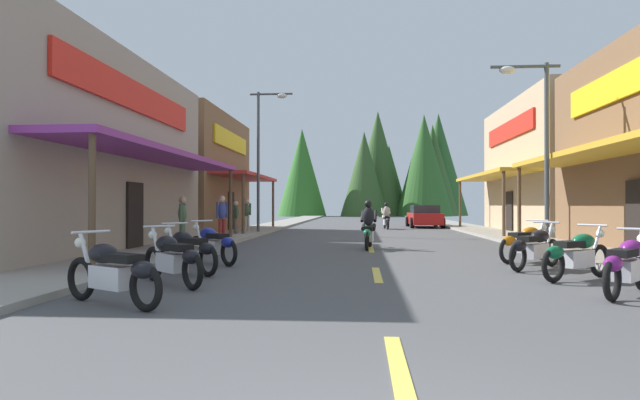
{
  "coord_description": "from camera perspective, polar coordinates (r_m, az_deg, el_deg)",
  "views": [
    {
      "loc": [
        -0.32,
        -2.59,
        1.41
      ],
      "look_at": [
        -3.11,
        34.21,
        1.75
      ],
      "focal_mm": 30.41,
      "sensor_mm": 36.0,
      "label": 1
    }
  ],
  "objects": [
    {
      "name": "storefront_left_far",
      "position": [
        30.09,
        -15.98,
        2.66
      ],
      "size": [
        8.95,
        9.7,
        6.15
      ],
      "color": "brown",
      "rests_on": "ground"
    },
    {
      "name": "streetlamp_right",
      "position": [
        17.78,
        21.75,
        7.12
      ],
      "size": [
        2.07,
        0.3,
        5.72
      ],
      "color": "#474C51",
      "rests_on": "ground"
    },
    {
      "name": "motorcycle_parked_left_2",
      "position": [
        11.49,
        -13.71,
        -5.11
      ],
      "size": [
        1.69,
        1.46,
        1.04
      ],
      "rotation": [
        0.0,
        0.0,
        2.44
      ],
      "color": "black",
      "rests_on": "ground"
    },
    {
      "name": "treeline_backdrop",
      "position": [
        71.57,
        8.16,
        3.37
      ],
      "size": [
        24.82,
        12.59,
        13.92
      ],
      "color": "#2A5623",
      "rests_on": "ground"
    },
    {
      "name": "motorcycle_parked_left_1",
      "position": [
        9.87,
        -15.26,
        -5.86
      ],
      "size": [
        1.6,
        1.56,
        1.04
      ],
      "rotation": [
        0.0,
        0.0,
        2.37
      ],
      "color": "black",
      "rests_on": "ground"
    },
    {
      "name": "sidewalk_left",
      "position": [
        29.2,
        -7.0,
        -3.18
      ],
      "size": [
        2.32,
        82.02,
        0.12
      ],
      "primitive_type": "cube",
      "color": "gray",
      "rests_on": "ground"
    },
    {
      "name": "rider_cruising_lead",
      "position": [
        17.42,
        5.13,
        -3.01
      ],
      "size": [
        0.61,
        2.14,
        1.57
      ],
      "rotation": [
        0.0,
        0.0,
        1.49
      ],
      "color": "black",
      "rests_on": "ground"
    },
    {
      "name": "motorcycle_parked_right_1",
      "position": [
        9.68,
        29.61,
        -5.92
      ],
      "size": [
        1.47,
        1.69,
        1.04
      ],
      "rotation": [
        0.0,
        0.0,
        0.86
      ],
      "color": "black",
      "rests_on": "ground"
    },
    {
      "name": "motorcycle_parked_left_3",
      "position": [
        13.22,
        -11.23,
        -4.51
      ],
      "size": [
        1.61,
        1.56,
        1.04
      ],
      "rotation": [
        0.0,
        0.0,
        2.37
      ],
      "color": "black",
      "rests_on": "ground"
    },
    {
      "name": "motorcycle_parked_right_2",
      "position": [
        11.31,
        25.38,
        -5.15
      ],
      "size": [
        1.76,
        1.37,
        1.04
      ],
      "rotation": [
        0.0,
        0.0,
        0.65
      ],
      "color": "black",
      "rests_on": "ground"
    },
    {
      "name": "rider_cruising_trailing",
      "position": [
        31.94,
        6.99,
        -1.88
      ],
      "size": [
        0.6,
        2.14,
        1.57
      ],
      "rotation": [
        0.0,
        0.0,
        1.64
      ],
      "color": "black",
      "rests_on": "ground"
    },
    {
      "name": "pedestrian_browsing",
      "position": [
        26.63,
        -7.72,
        -1.4
      ],
      "size": [
        0.42,
        0.49,
        1.73
      ],
      "rotation": [
        0.0,
        0.0,
        5.69
      ],
      "color": "#B2A599",
      "rests_on": "ground"
    },
    {
      "name": "parked_car_curbside",
      "position": [
        34.82,
        10.94,
        -1.71
      ],
      "size": [
        2.1,
        4.32,
        1.4
      ],
      "rotation": [
        0.0,
        0.0,
        1.58
      ],
      "color": "#B21919",
      "rests_on": "ground"
    },
    {
      "name": "motorcycle_parked_right_3",
      "position": [
        12.79,
        21.67,
        -4.62
      ],
      "size": [
        1.58,
        1.59,
        1.04
      ],
      "rotation": [
        0.0,
        0.0,
        0.79
      ],
      "color": "black",
      "rests_on": "ground"
    },
    {
      "name": "streetlamp_left",
      "position": [
        26.49,
        -5.9,
        5.98
      ],
      "size": [
        2.07,
        0.3,
        6.89
      ],
      "color": "#474C51",
      "rests_on": "ground"
    },
    {
      "name": "ground",
      "position": [
        28.64,
        4.98,
        -3.45
      ],
      "size": [
        9.77,
        82.02,
        0.1
      ],
      "primitive_type": "cube",
      "color": "#4C4C4F"
    },
    {
      "name": "motorcycle_parked_right_4",
      "position": [
        14.33,
        20.79,
        -4.18
      ],
      "size": [
        1.69,
        1.47,
        1.04
      ],
      "rotation": [
        0.0,
        0.0,
        0.71
      ],
      "color": "black",
      "rests_on": "ground"
    },
    {
      "name": "motorcycle_parked_left_0",
      "position": [
        8.14,
        -20.96,
        -6.99
      ],
      "size": [
        1.89,
        1.17,
        1.04
      ],
      "rotation": [
        0.0,
        0.0,
        2.61
      ],
      "color": "black",
      "rests_on": "ground"
    },
    {
      "name": "sidewalk_right",
      "position": [
        29.33,
        16.89,
        -3.15
      ],
      "size": [
        2.32,
        82.02,
        0.12
      ],
      "primitive_type": "cube",
      "color": "gray",
      "rests_on": "ground"
    },
    {
      "name": "storefront_right_far",
      "position": [
        30.35,
        26.76,
        3.15
      ],
      "size": [
        9.93,
        11.48,
        6.66
      ],
      "color": "tan",
      "rests_on": "ground"
    },
    {
      "name": "pedestrian_strolling",
      "position": [
        17.55,
        -14.28,
        -1.93
      ],
      "size": [
        0.29,
        0.57,
        1.68
      ],
      "rotation": [
        0.0,
        0.0,
        3.23
      ],
      "color": "#3F593F",
      "rests_on": "ground"
    },
    {
      "name": "pedestrian_waiting",
      "position": [
        20.62,
        -10.27,
        -1.59
      ],
      "size": [
        0.41,
        0.5,
        1.76
      ],
      "rotation": [
        0.0,
        0.0,
        2.6
      ],
      "color": "maroon",
      "rests_on": "ground"
    },
    {
      "name": "pedestrian_by_shop",
      "position": [
        24.8,
        -8.84,
        -1.66
      ],
      "size": [
        0.38,
        0.53,
        1.59
      ],
      "rotation": [
        0.0,
        0.0,
        3.54
      ],
      "color": "#726659",
      "rests_on": "ground"
    },
    {
      "name": "storefront_left_near",
      "position": [
        19.15,
        -28.89,
        4.36
      ],
      "size": [
        9.01,
        13.05,
        6.04
      ],
      "color": "gray",
      "rests_on": "ground"
    },
    {
      "name": "centerline_dashes",
      "position": [
        31.3,
        4.92,
        -3.1
      ],
      "size": [
        0.16,
        55.2,
        0.01
      ],
      "color": "#E0C64C",
      "rests_on": "ground"
    }
  ]
}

